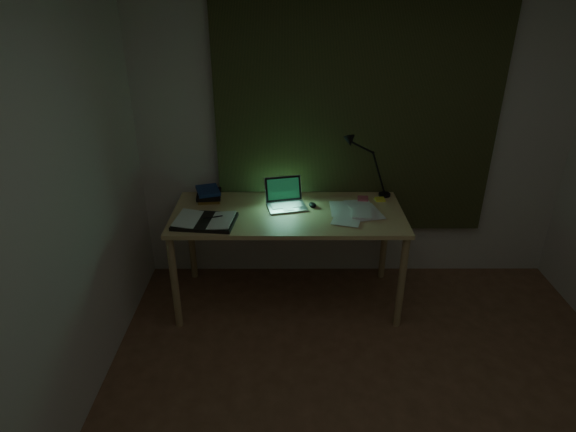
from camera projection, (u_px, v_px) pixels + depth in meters
name	position (u px, v px, depth m)	size (l,w,h in m)	color
wall_back	(355.00, 136.00, 3.84)	(3.50, 0.00, 2.50)	silver
wall_left	(3.00, 272.00, 2.04)	(0.00, 4.00, 2.50)	silver
curtain	(357.00, 112.00, 3.72)	(2.20, 0.06, 2.00)	#31381C
desk	(288.00, 257.00, 3.80)	(1.74, 0.76, 0.80)	#D6B373
laptop	(287.00, 195.00, 3.65)	(0.29, 0.33, 0.21)	#B6B7BB
open_textbook	(205.00, 221.00, 3.45)	(0.43, 0.31, 0.04)	silver
book_stack	(209.00, 194.00, 3.82)	(0.19, 0.22, 0.09)	silver
loose_papers	(355.00, 212.00, 3.61)	(0.32, 0.34, 0.02)	white
mouse	(313.00, 205.00, 3.70)	(0.05, 0.09, 0.03)	black
sticky_yellow	(380.00, 199.00, 3.82)	(0.07, 0.07, 0.02)	#FFF435
sticky_pink	(363.00, 199.00, 3.83)	(0.08, 0.08, 0.02)	#C54C5C
desk_lamp	(387.00, 166.00, 3.79)	(0.34, 0.27, 0.51)	black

